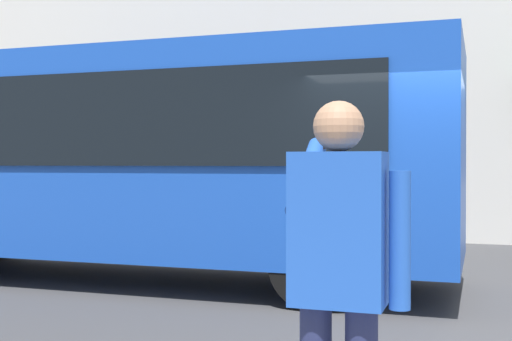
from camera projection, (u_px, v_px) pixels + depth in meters
name	position (u px, v px, depth m)	size (l,w,h in m)	color
ground_plane	(431.00, 311.00, 7.11)	(60.00, 60.00, 0.00)	#38383A
red_bus	(120.00, 156.00, 9.16)	(9.05, 2.54, 3.08)	#1947AD
pedestrian_photographer	(340.00, 265.00, 2.87)	(0.53, 0.52, 1.70)	#1E2347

